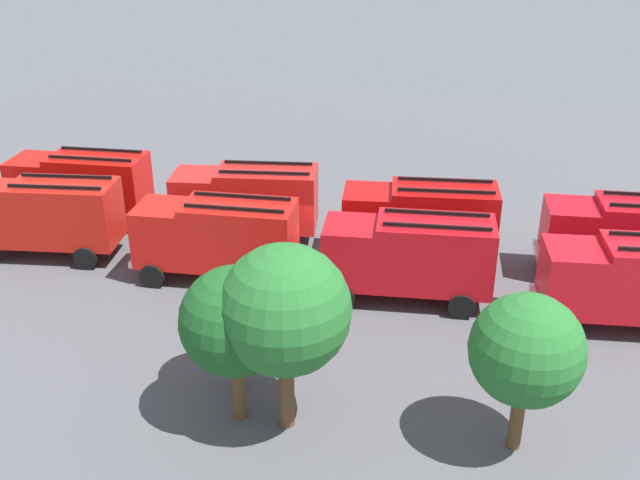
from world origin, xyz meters
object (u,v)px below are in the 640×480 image
at_px(firefighter_1, 7,177).
at_px(fire_truck_4, 636,280).
at_px(firefighter_3, 292,300).
at_px(fire_truck_1, 420,218).
at_px(tree_1, 285,311).
at_px(fire_truck_0, 626,234).
at_px(traffic_cone_0, 226,208).
at_px(firefighter_0, 499,319).
at_px(tree_0, 527,351).
at_px(tree_2, 235,322).
at_px(fire_truck_2, 246,199).
at_px(fire_truck_7, 44,214).
at_px(fire_truck_5, 409,254).
at_px(tree_3, 235,310).
at_px(fire_truck_6, 217,235).
at_px(fire_truck_3, 81,184).

bearing_deg(firefighter_1, fire_truck_4, 43.63).
bearing_deg(firefighter_1, firefighter_3, 29.36).
xyz_separation_m(fire_truck_1, tree_1, (2.78, 12.87, 2.17)).
xyz_separation_m(fire_truck_0, traffic_cone_0, (19.74, -2.68, -1.80)).
distance_m(firefighter_0, tree_0, 6.57).
bearing_deg(firefighter_1, fire_truck_0, 51.08).
distance_m(firefighter_0, firefighter_3, 8.10).
distance_m(fire_truck_0, tree_1, 17.85).
bearing_deg(fire_truck_4, tree_2, 26.77).
bearing_deg(firefighter_3, tree_0, -29.86).
bearing_deg(firefighter_3, tree_2, -88.66).
distance_m(fire_truck_0, fire_truck_4, 4.35).
distance_m(firefighter_0, tree_2, 10.88).
bearing_deg(fire_truck_2, fire_truck_4, 157.15).
bearing_deg(fire_truck_7, firefighter_3, 158.15).
bearing_deg(fire_truck_5, tree_1, 67.22).
distance_m(tree_2, tree_3, 1.75).
xyz_separation_m(fire_truck_6, traffic_cone_0, (2.23, -6.99, -1.80)).
bearing_deg(fire_truck_5, tree_2, 58.33).
xyz_separation_m(fire_truck_7, traffic_cone_0, (-6.47, -6.64, -1.80)).
bearing_deg(firefighter_3, fire_truck_5, 36.35).
distance_m(fire_truck_6, firefighter_0, 12.53).
relative_size(fire_truck_4, fire_truck_7, 1.00).
height_order(tree_0, traffic_cone_0, tree_0).
relative_size(fire_truck_3, tree_2, 1.34).
distance_m(fire_truck_6, firefighter_1, 17.05).
relative_size(fire_truck_3, tree_1, 1.15).
bearing_deg(firefighter_3, fire_truck_7, 168.85).
bearing_deg(fire_truck_6, fire_truck_0, -170.01).
relative_size(firefighter_1, tree_0, 0.32).
relative_size(fire_truck_2, fire_truck_3, 1.02).
height_order(fire_truck_3, fire_truck_7, same).
distance_m(fire_truck_6, firefighter_3, 5.14).
xyz_separation_m(fire_truck_5, tree_0, (-4.48, 8.39, 1.44)).
xyz_separation_m(fire_truck_2, firefighter_1, (15.40, -2.72, -1.21)).
relative_size(fire_truck_2, traffic_cone_0, 10.48).
xyz_separation_m(fire_truck_4, fire_truck_6, (17.31, -0.03, 0.00)).
height_order(fire_truck_4, firefighter_1, fire_truck_4).
height_order(fire_truck_2, tree_0, tree_0).
xyz_separation_m(fire_truck_1, traffic_cone_0, (10.69, -3.00, -1.80)).
xyz_separation_m(fire_truck_1, firefighter_1, (23.96, -3.02, -1.21)).
height_order(fire_truck_2, firefighter_1, fire_truck_2).
distance_m(fire_truck_2, tree_2, 13.91).
height_order(fire_truck_5, firefighter_0, fire_truck_5).
relative_size(fire_truck_3, firefighter_0, 4.10).
height_order(fire_truck_4, traffic_cone_0, fire_truck_4).
distance_m(firefighter_1, tree_1, 26.69).
bearing_deg(fire_truck_1, fire_truck_0, 174.62).
height_order(fire_truck_0, fire_truck_1, same).
bearing_deg(fire_truck_7, fire_truck_5, 170.91).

